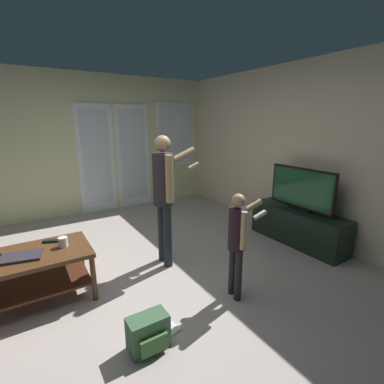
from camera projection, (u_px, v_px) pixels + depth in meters
The scene contains 13 objects.
ground_plane at pixel (132, 286), 2.95m from camera, with size 5.40×5.58×0.02m, color #AB9E97.
wall_back_with_doors at pixel (81, 147), 4.95m from camera, with size 5.40×0.09×2.55m.
wall_right_plain at pixel (303, 152), 4.01m from camera, with size 0.06×5.58×2.52m.
coffee_table at pixel (36, 266), 2.61m from camera, with size 0.97×0.64×0.50m.
tv_stand at pixel (298, 227), 3.90m from camera, with size 0.40×1.38×0.49m.
flat_screen_tv at pixel (301, 189), 3.77m from camera, with size 0.08×0.98×0.59m.
person_adult at pixel (165, 189), 3.18m from camera, with size 0.69×0.42×1.54m.
person_child at pixel (238, 237), 2.60m from camera, with size 0.50×0.28×1.06m.
backpack at pixel (148, 333), 2.10m from camera, with size 0.31×0.21×0.27m.
loose_keyboard at pixel (156, 340), 2.20m from camera, with size 0.46×0.24×0.02m.
laptop_closed at pixel (22, 257), 2.49m from camera, with size 0.32×0.22×0.03m, color #302B38.
cup_near_edge at pixel (63, 242), 2.70m from camera, with size 0.09×0.09×0.10m, color white.
dvd_remote_slim at pixel (52, 241), 2.81m from camera, with size 0.17×0.05×0.02m, color black.
Camera 1 is at (-0.85, -2.54, 1.70)m, focal length 25.83 mm.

